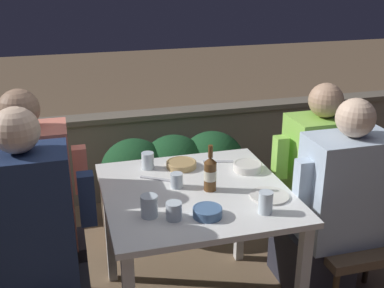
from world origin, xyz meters
TOP-DOWN VIEW (x-y plane):
  - parapet_wall at (0.00, 1.48)m, footprint 9.00×0.18m
  - dining_table at (0.00, 0.00)m, footprint 0.91×0.91m
  - planter_hedge at (0.11, 0.92)m, footprint 1.01×0.47m
  - person_navy_jumper at (-0.75, -0.16)m, footprint 0.47×0.26m
  - person_coral_top at (-0.76, 0.19)m, footprint 0.49×0.26m
  - chair_right_near at (0.91, -0.18)m, footprint 0.46×0.46m
  - person_blue_shirt at (0.71, -0.18)m, footprint 0.50×0.26m
  - chair_right_far at (0.96, 0.17)m, footprint 0.46×0.46m
  - person_green_blouse at (0.75, 0.17)m, footprint 0.47×0.26m
  - beer_bottle at (0.07, -0.02)m, footprint 0.06×0.06m
  - plate_0 at (0.32, -0.17)m, footprint 0.19×0.19m
  - bowl_0 at (-0.02, -0.27)m, footprint 0.13×0.13m
  - bowl_1 at (0.00, 0.29)m, footprint 0.17×0.17m
  - bowl_2 at (0.34, 0.15)m, footprint 0.15×0.15m
  - glass_cup_0 at (-0.27, -0.20)m, footprint 0.08×0.08m
  - glass_cup_1 at (-0.08, 0.06)m, footprint 0.06×0.06m
  - glass_cup_2 at (0.24, -0.30)m, footprint 0.07×0.07m
  - glass_cup_3 at (-0.17, -0.25)m, footprint 0.07×0.07m
  - glass_cup_4 at (-0.18, 0.32)m, footprint 0.07×0.07m
  - fork_0 at (0.22, 0.30)m, footprint 0.17×0.06m
  - fork_1 at (-0.17, 0.17)m, footprint 0.15×0.11m
  - potted_plant at (1.14, 0.74)m, footprint 0.33×0.33m

SIDE VIEW (x-z plane):
  - parapet_wall at x=0.00m, z-range 0.01..0.70m
  - planter_hedge at x=0.11m, z-range 0.04..0.73m
  - potted_plant at x=1.14m, z-range 0.08..0.83m
  - chair_right_near at x=0.91m, z-range 0.08..1.00m
  - chair_right_far at x=0.96m, z-range 0.08..1.00m
  - person_green_blouse at x=0.75m, z-range 0.01..1.20m
  - person_blue_shirt at x=0.71m, z-range 0.00..1.21m
  - person_coral_top at x=-0.76m, z-range 0.00..1.27m
  - dining_table at x=0.00m, z-range 0.27..1.02m
  - person_navy_jumper at x=-0.75m, z-range 0.01..1.29m
  - fork_0 at x=0.22m, z-range 0.74..0.75m
  - fork_1 at x=-0.17m, z-range 0.74..0.75m
  - plate_0 at x=0.32m, z-range 0.74..0.75m
  - bowl_1 at x=0.00m, z-range 0.75..0.78m
  - bowl_2 at x=0.34m, z-range 0.75..0.79m
  - bowl_0 at x=-0.02m, z-range 0.75..0.79m
  - glass_cup_1 at x=-0.08m, z-range 0.74..0.82m
  - glass_cup_3 at x=-0.17m, z-range 0.74..0.83m
  - glass_cup_4 at x=-0.18m, z-range 0.74..0.84m
  - glass_cup_0 at x=-0.27m, z-range 0.74..0.85m
  - glass_cup_2 at x=0.24m, z-range 0.74..0.85m
  - beer_bottle at x=0.07m, z-range 0.72..0.95m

